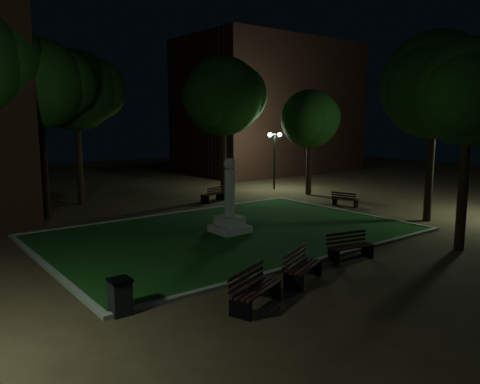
{
  "coord_description": "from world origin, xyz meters",
  "views": [
    {
      "loc": [
        -11.66,
        -13.76,
        4.86
      ],
      "look_at": [
        -0.22,
        1.0,
        1.97
      ],
      "focal_mm": 35.0,
      "sensor_mm": 36.0,
      "label": 1
    }
  ],
  "objects_px": {
    "bench_near_right": "(350,247)",
    "bench_right_side": "(345,200)",
    "bench_near_left": "(301,267)",
    "trash_bin": "(120,296)",
    "bench_far_side": "(214,195)",
    "monument": "(230,212)",
    "bench_west_near": "(254,290)"
  },
  "relations": [
    {
      "from": "bench_far_side",
      "to": "bench_near_left",
      "type": "bearing_deg",
      "value": 48.22
    },
    {
      "from": "bench_far_side",
      "to": "monument",
      "type": "bearing_deg",
      "value": 42.56
    },
    {
      "from": "trash_bin",
      "to": "bench_near_left",
      "type": "bearing_deg",
      "value": -11.29
    },
    {
      "from": "monument",
      "to": "trash_bin",
      "type": "relative_size",
      "value": 3.43
    },
    {
      "from": "bench_far_side",
      "to": "trash_bin",
      "type": "distance_m",
      "value": 16.35
    },
    {
      "from": "monument",
      "to": "bench_far_side",
      "type": "relative_size",
      "value": 1.77
    },
    {
      "from": "bench_right_side",
      "to": "trash_bin",
      "type": "bearing_deg",
      "value": 96.49
    },
    {
      "from": "bench_near_right",
      "to": "monument",
      "type": "bearing_deg",
      "value": 114.56
    },
    {
      "from": "monument",
      "to": "bench_far_side",
      "type": "distance_m",
      "value": 7.98
    },
    {
      "from": "bench_near_right",
      "to": "bench_west_near",
      "type": "bearing_deg",
      "value": -154.52
    },
    {
      "from": "bench_near_right",
      "to": "bench_right_side",
      "type": "distance_m",
      "value": 10.32
    },
    {
      "from": "monument",
      "to": "bench_far_side",
      "type": "height_order",
      "value": "monument"
    },
    {
      "from": "monument",
      "to": "bench_right_side",
      "type": "bearing_deg",
      "value": 7.65
    },
    {
      "from": "bench_near_left",
      "to": "bench_west_near",
      "type": "xyz_separation_m",
      "value": [
        -2.38,
        -0.63,
        0.02
      ]
    },
    {
      "from": "bench_right_side",
      "to": "bench_near_left",
      "type": "bearing_deg",
      "value": 109.34
    },
    {
      "from": "monument",
      "to": "bench_right_side",
      "type": "relative_size",
      "value": 2.04
    },
    {
      "from": "monument",
      "to": "bench_west_near",
      "type": "relative_size",
      "value": 1.65
    },
    {
      "from": "monument",
      "to": "bench_near_left",
      "type": "bearing_deg",
      "value": -106.84
    },
    {
      "from": "bench_near_left",
      "to": "bench_near_right",
      "type": "distance_m",
      "value": 3.11
    },
    {
      "from": "bench_near_right",
      "to": "bench_west_near",
      "type": "xyz_separation_m",
      "value": [
        -5.42,
        -1.26,
        0.04
      ]
    },
    {
      "from": "bench_west_near",
      "to": "bench_right_side",
      "type": "distance_m",
      "value": 15.47
    },
    {
      "from": "monument",
      "to": "bench_near_right",
      "type": "xyz_separation_m",
      "value": [
        1.19,
        -5.51,
        -0.52
      ]
    },
    {
      "from": "bench_west_near",
      "to": "bench_near_right",
      "type": "bearing_deg",
      "value": -8.56
    },
    {
      "from": "bench_near_left",
      "to": "bench_near_right",
      "type": "relative_size",
      "value": 1.05
    },
    {
      "from": "bench_near_left",
      "to": "bench_far_side",
      "type": "xyz_separation_m",
      "value": [
        5.78,
        13.06,
        -0.02
      ]
    },
    {
      "from": "monument",
      "to": "bench_far_side",
      "type": "xyz_separation_m",
      "value": [
        3.93,
        6.93,
        -0.51
      ]
    },
    {
      "from": "trash_bin",
      "to": "bench_far_side",
      "type": "bearing_deg",
      "value": 47.19
    },
    {
      "from": "monument",
      "to": "bench_west_near",
      "type": "bearing_deg",
      "value": -122.08
    },
    {
      "from": "monument",
      "to": "bench_near_left",
      "type": "xyz_separation_m",
      "value": [
        -1.86,
        -6.13,
        -0.5
      ]
    },
    {
      "from": "bench_west_near",
      "to": "bench_far_side",
      "type": "distance_m",
      "value": 15.94
    },
    {
      "from": "bench_near_right",
      "to": "bench_right_side",
      "type": "height_order",
      "value": "bench_near_right"
    },
    {
      "from": "bench_near_right",
      "to": "trash_bin",
      "type": "distance_m",
      "value": 8.38
    }
  ]
}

